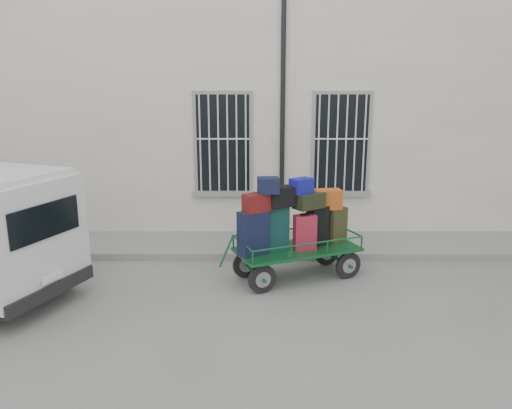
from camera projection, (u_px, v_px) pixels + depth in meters
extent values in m
plane|color=slate|center=(236.00, 287.00, 9.04)|extent=(80.00, 80.00, 0.00)
cube|color=beige|center=(243.00, 105.00, 13.67)|extent=(24.00, 5.00, 6.00)
cylinder|color=black|center=(282.00, 119.00, 11.21)|extent=(0.11, 0.11, 5.60)
cube|color=black|center=(223.00, 143.00, 11.40)|extent=(1.20, 0.08, 2.20)
cube|color=gray|center=(224.00, 193.00, 11.66)|extent=(1.45, 0.22, 0.12)
cube|color=black|center=(341.00, 144.00, 11.40)|extent=(1.20, 0.08, 2.20)
cube|color=gray|center=(339.00, 193.00, 11.66)|extent=(1.45, 0.22, 0.12)
cube|color=gray|center=(240.00, 245.00, 11.16)|extent=(24.00, 1.70, 0.15)
cylinder|color=black|center=(262.00, 279.00, 8.72)|extent=(0.50, 0.26, 0.52)
cylinder|color=gray|center=(262.00, 279.00, 8.72)|extent=(0.30, 0.20, 0.28)
cylinder|color=black|center=(246.00, 264.00, 9.42)|extent=(0.50, 0.26, 0.52)
cylinder|color=gray|center=(246.00, 264.00, 9.42)|extent=(0.30, 0.20, 0.28)
cylinder|color=black|center=(348.00, 265.00, 9.38)|extent=(0.50, 0.26, 0.52)
cylinder|color=gray|center=(348.00, 265.00, 9.38)|extent=(0.30, 0.20, 0.28)
cylinder|color=black|center=(327.00, 253.00, 10.08)|extent=(0.50, 0.26, 0.52)
cylinder|color=gray|center=(327.00, 253.00, 10.08)|extent=(0.30, 0.20, 0.28)
cube|color=#135728|center=(297.00, 249.00, 9.33)|extent=(2.50, 1.84, 0.05)
cylinder|color=#135728|center=(227.00, 251.00, 8.76)|extent=(0.29, 0.15, 0.58)
cube|color=black|center=(253.00, 233.00, 8.87)|extent=(0.59, 0.52, 0.79)
cube|color=black|center=(253.00, 211.00, 8.78)|extent=(0.25, 0.21, 0.03)
cube|color=black|center=(276.00, 228.00, 9.13)|extent=(0.48, 0.40, 0.83)
cube|color=black|center=(276.00, 205.00, 9.03)|extent=(0.20, 0.19, 0.03)
cube|color=maroon|center=(305.00, 232.00, 9.16)|extent=(0.44, 0.29, 0.65)
cube|color=black|center=(305.00, 214.00, 9.08)|extent=(0.19, 0.16, 0.03)
cube|color=black|center=(317.00, 225.00, 9.42)|extent=(0.44, 0.40, 0.76)
cube|color=black|center=(318.00, 205.00, 9.33)|extent=(0.18, 0.17, 0.03)
cube|color=#36331B|center=(336.00, 225.00, 9.62)|extent=(0.47, 0.45, 0.68)
cube|color=black|center=(336.00, 207.00, 9.54)|extent=(0.19, 0.18, 0.03)
cube|color=#601713|center=(258.00, 202.00, 8.78)|extent=(0.58, 0.52, 0.32)
cube|color=black|center=(280.00, 197.00, 8.99)|extent=(0.59, 0.51, 0.35)
cube|color=black|center=(309.00, 201.00, 9.14)|extent=(0.64, 0.58, 0.28)
cube|color=maroon|center=(328.00, 199.00, 9.44)|extent=(0.55, 0.38, 0.37)
cube|color=black|center=(268.00, 185.00, 8.76)|extent=(0.40, 0.36, 0.27)
cube|color=#141790|center=(301.00, 186.00, 9.08)|extent=(0.47, 0.44, 0.28)
cube|color=black|center=(45.00, 221.00, 7.58)|extent=(0.55, 1.29, 0.54)
cube|color=black|center=(52.00, 290.00, 7.85)|extent=(0.77, 1.73, 0.22)
cube|color=white|center=(53.00, 277.00, 7.78)|extent=(0.18, 0.39, 0.12)
cylinder|color=black|center=(58.00, 270.00, 8.96)|extent=(0.70, 0.45, 0.67)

